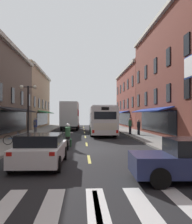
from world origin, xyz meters
name	(u,v)px	position (x,y,z in m)	size (l,w,h in m)	color
ground_plane	(87,150)	(0.00, 0.00, -0.05)	(34.80, 80.00, 0.10)	black
lane_centre_dashes	(88,150)	(0.00, -0.25, 0.00)	(0.14, 73.90, 0.01)	#DBCC4C
crosswalk_near	(97,205)	(0.00, -10.00, 0.00)	(7.10, 2.80, 0.01)	silver
sidewalk_right	(178,148)	(5.90, 0.00, 0.07)	(3.00, 80.00, 0.14)	gray
transit_bus	(101,120)	(1.91, 12.96, 1.66)	(2.82, 12.10, 3.16)	silver
box_truck	(70,116)	(-2.05, 21.13, 2.09)	(2.63, 7.19, 4.06)	#B21E19
sedan_near	(41,149)	(-2.14, -5.02, 0.71)	(2.06, 4.32, 1.38)	silver
sedan_far	(73,123)	(-1.91, 30.71, 0.72)	(1.98, 4.71, 1.39)	silver
motorcycle_rider	(68,138)	(-1.27, 0.43, 0.71)	(0.62, 2.07, 1.66)	black
bicycle_near	(16,139)	(-4.97, 1.87, 0.50)	(1.68, 0.53, 0.91)	black
pedestrian_near	(35,126)	(-4.94, 9.19, 1.11)	(0.36, 0.51, 1.82)	#4C4C51
pedestrian_mid	(139,127)	(5.64, 10.30, 0.97)	(0.36, 0.36, 1.62)	black
pedestrian_rear	(130,126)	(4.92, 11.26, 1.04)	(0.36, 0.36, 1.75)	black
street_lamp_twin	(28,109)	(-4.85, 5.32, 2.70)	(1.42, 0.32, 4.58)	black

